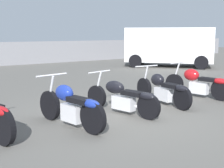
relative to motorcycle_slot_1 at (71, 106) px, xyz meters
The scene contains 6 objects.
ground_plane 1.46m from the motorcycle_slot_1, ahead, with size 60.00×60.00×0.00m, color #5B5954.
motorcycle_slot_1 is the anchor object (origin of this frame).
motorcycle_slot_2 1.47m from the motorcycle_slot_1, ahead, with size 0.81×2.11×0.93m.
motorcycle_slot_3 2.93m from the motorcycle_slot_1, ahead, with size 0.74×2.18×0.95m.
motorcycle_slot_4 4.38m from the motorcycle_slot_1, ahead, with size 0.73×2.10×0.97m.
parked_van 11.78m from the motorcycle_slot_1, 35.55° to the left, with size 4.51×4.79×2.10m.
Camera 1 is at (-4.15, -5.41, 1.85)m, focal length 50.00 mm.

